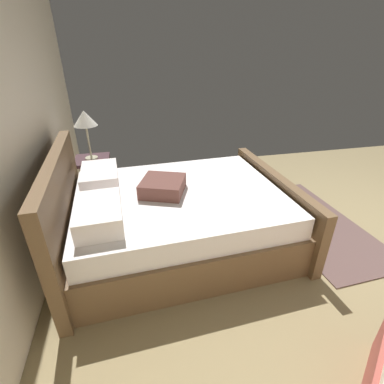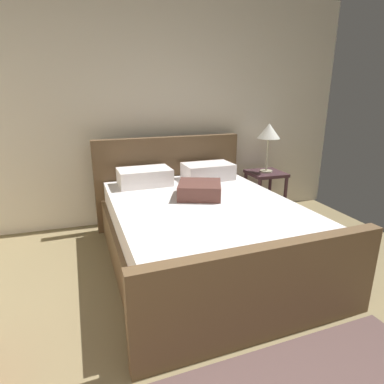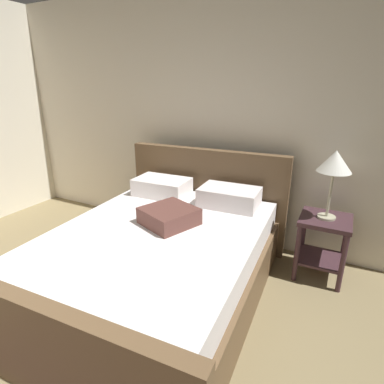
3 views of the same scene
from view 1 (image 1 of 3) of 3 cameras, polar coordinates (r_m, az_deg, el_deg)
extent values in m
cube|color=olive|center=(3.84, 30.42, -6.97)|extent=(5.10, 6.67, 0.02)
cube|color=brown|center=(3.05, -2.47, -6.97)|extent=(1.76, 2.14, 0.40)
cube|color=brown|center=(2.87, -24.20, -4.05)|extent=(1.78, 0.19, 1.08)
cube|color=brown|center=(3.34, 15.83, -1.87)|extent=(1.78, 0.19, 0.68)
cube|color=white|center=(2.88, -2.59, -1.91)|extent=(1.67, 2.08, 0.22)
cube|color=white|center=(2.42, -18.23, -4.29)|extent=(0.58, 0.39, 0.18)
cube|color=white|center=(3.08, -18.05, 2.88)|extent=(0.58, 0.39, 0.18)
cube|color=brown|center=(2.80, -5.90, 1.20)|extent=(0.52, 0.52, 0.14)
cube|color=#3F272D|center=(3.95, -19.51, 6.08)|extent=(0.44, 0.44, 0.04)
cube|color=#3F272D|center=(4.11, -18.64, 0.91)|extent=(0.40, 0.40, 0.02)
cylinder|color=#3F272D|center=(3.87, -16.28, 1.28)|extent=(0.04, 0.04, 0.56)
cylinder|color=#3F272D|center=(4.22, -16.12, 3.53)|extent=(0.04, 0.04, 0.56)
cylinder|color=#3F272D|center=(3.92, -21.79, 0.69)|extent=(0.04, 0.04, 0.56)
cylinder|color=#3F272D|center=(4.27, -21.20, 2.96)|extent=(0.04, 0.04, 0.56)
cylinder|color=#B7B293|center=(3.94, -19.58, 6.49)|extent=(0.16, 0.16, 0.02)
cylinder|color=#B7B293|center=(3.87, -20.09, 9.47)|extent=(0.02, 0.02, 0.41)
cone|color=white|center=(3.80, -20.84, 13.74)|extent=(0.29, 0.29, 0.19)
cube|color=brown|center=(3.76, 23.27, -5.68)|extent=(1.96, 1.03, 0.01)
camera|label=2|loc=(3.43, 51.61, 11.56)|focal=29.92mm
camera|label=3|loc=(4.41, 20.60, 23.92)|focal=28.80mm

